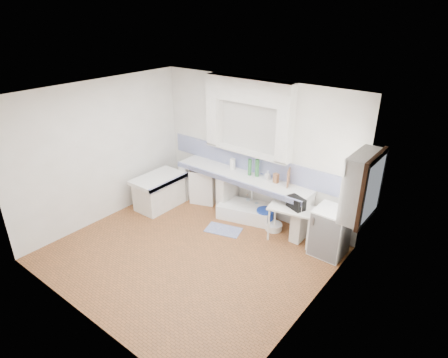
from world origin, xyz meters
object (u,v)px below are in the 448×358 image
Objects in this scene: side_table at (291,224)px; fridge at (330,232)px; sink at (246,212)px; stove at (205,185)px.

side_table is 0.96× the size of fridge.
side_table is (1.13, -0.17, 0.22)m from sink.
fridge is at bearing -19.27° from sink.
fridge is at bearing -23.62° from stove.
stove is at bearing 161.14° from sink.
stove is 0.92× the size of side_table.
stove is at bearing 177.34° from fridge.
fridge is at bearing -7.15° from side_table.
stove is 3.03m from fridge.
stove reaches higher than sink.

